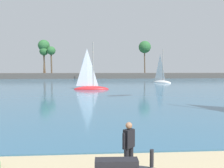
{
  "coord_description": "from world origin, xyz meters",
  "views": [
    {
      "loc": [
        0.78,
        -3.11,
        3.34
      ],
      "look_at": [
        1.85,
        11.62,
        2.39
      ],
      "focal_mm": 39.1,
      "sensor_mm": 36.0,
      "label": 1
    }
  ],
  "objects_px": {
    "sailboat_near_shore": "(161,79)",
    "sailboat_toward_headland": "(85,77)",
    "person_rigging_by_gear": "(129,146)",
    "sailboat_far_left": "(91,85)"
  },
  "relations": [
    {
      "from": "sailboat_near_shore",
      "to": "sailboat_toward_headland",
      "type": "relative_size",
      "value": 0.99
    },
    {
      "from": "sailboat_near_shore",
      "to": "sailboat_toward_headland",
      "type": "bearing_deg",
      "value": 134.09
    },
    {
      "from": "person_rigging_by_gear",
      "to": "sailboat_near_shore",
      "type": "relative_size",
      "value": 0.2
    },
    {
      "from": "sailboat_near_shore",
      "to": "sailboat_far_left",
      "type": "relative_size",
      "value": 1.04
    },
    {
      "from": "sailboat_near_shore",
      "to": "sailboat_toward_headland",
      "type": "height_order",
      "value": "sailboat_toward_headland"
    },
    {
      "from": "person_rigging_by_gear",
      "to": "sailboat_far_left",
      "type": "relative_size",
      "value": 0.21
    },
    {
      "from": "sailboat_near_shore",
      "to": "sailboat_toward_headland",
      "type": "xyz_separation_m",
      "value": [
        -18.22,
        18.81,
        0.01
      ]
    },
    {
      "from": "sailboat_far_left",
      "to": "sailboat_toward_headland",
      "type": "bearing_deg",
      "value": 93.68
    },
    {
      "from": "sailboat_toward_headland",
      "to": "sailboat_far_left",
      "type": "relative_size",
      "value": 1.05
    },
    {
      "from": "person_rigging_by_gear",
      "to": "sailboat_far_left",
      "type": "bearing_deg",
      "value": 93.08
    }
  ]
}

